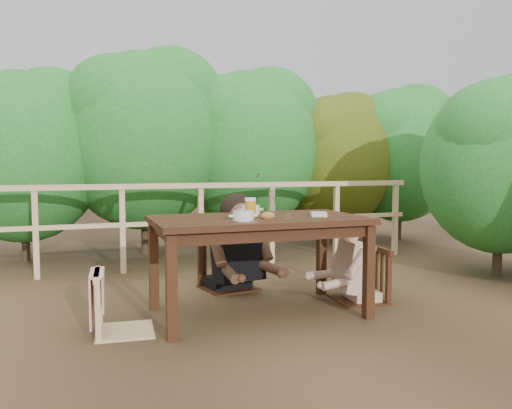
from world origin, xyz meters
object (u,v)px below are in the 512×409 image
object	(u,v)px
chair_far	(228,239)
bread_roll	(268,216)
chair_left	(124,274)
woman	(228,216)
tumbler	(289,218)
butter_tub	(319,215)
table	(258,267)
beer_glass	(250,209)
soup_far	(251,211)
soup_near	(243,217)
diner_right	(363,235)
chair_right	(360,251)
bottle	(272,203)

from	to	relation	value
chair_far	bread_roll	world-z (taller)	chair_far
bread_roll	chair_left	bearing A→B (deg)	177.86
woman	bread_roll	world-z (taller)	woman
tumbler	butter_tub	distance (m)	0.39
table	woman	xyz separation A→B (m)	(0.01, 0.92, 0.33)
chair_far	beer_glass	bearing A→B (deg)	-106.30
chair_far	butter_tub	bearing A→B (deg)	-76.95
chair_left	tumbler	size ratio (longest dim) A/B	12.65
chair_far	beer_glass	distance (m)	1.02
beer_glass	soup_far	bearing A→B (deg)	70.80
table	soup_far	size ratio (longest dim) A/B	6.35
soup_near	bread_roll	size ratio (longest dim) A/B	2.31
bread_roll	diner_right	bearing A→B (deg)	13.05
bread_roll	beer_glass	xyz separation A→B (m)	(-0.11, 0.12, 0.05)
chair_far	diner_right	xyz separation A→B (m)	(1.01, -0.83, 0.10)
chair_far	diner_right	bearing A→B (deg)	-49.93
table	butter_tub	size ratio (longest dim) A/B	13.59
bread_roll	chair_far	bearing A→B (deg)	90.81
chair_right	bread_roll	distance (m)	1.06
chair_left	tumbler	world-z (taller)	chair_left
table	bottle	distance (m)	0.54
diner_right	bread_roll	bearing A→B (deg)	109.33
tumbler	soup_far	bearing A→B (deg)	100.78
table	chair_left	xyz separation A→B (m)	(-1.08, -0.11, 0.04)
chair_far	soup_far	xyz separation A→B (m)	(0.01, -0.65, 0.34)
soup_near	tumbler	world-z (taller)	soup_near
bread_roll	butter_tub	size ratio (longest dim) A/B	0.94
soup_near	table	bearing A→B (deg)	47.33
chair_far	woman	xyz separation A→B (m)	(0.00, 0.02, 0.23)
table	chair_far	distance (m)	0.91
chair_left	woman	xyz separation A→B (m)	(1.09, 1.04, 0.29)
beer_glass	butter_tub	distance (m)	0.57
beer_glass	bottle	size ratio (longest dim) A/B	0.75
chair_far	soup_far	size ratio (longest dim) A/B	3.68
table	beer_glass	distance (m)	0.49
woman	soup_far	size ratio (longest dim) A/B	5.42
soup_far	beer_glass	world-z (taller)	beer_glass
soup_far	bottle	xyz separation A→B (m)	(0.13, -0.19, 0.07)
diner_right	tumbler	world-z (taller)	diner_right
beer_glass	tumbler	distance (m)	0.36
chair_left	bottle	world-z (taller)	bottle
beer_glass	tumbler	xyz separation A→B (m)	(0.21, -0.29, -0.05)
diner_right	beer_glass	size ratio (longest dim) A/B	6.82
chair_left	bottle	distance (m)	1.33
diner_right	butter_tub	world-z (taller)	diner_right
chair_right	soup_far	bearing A→B (deg)	-94.05
diner_right	soup_near	world-z (taller)	diner_right
chair_left	chair_far	xyz separation A→B (m)	(1.09, 1.02, 0.06)
table	bread_roll	distance (m)	0.46
chair_right	soup_near	size ratio (longest dim) A/B	3.37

